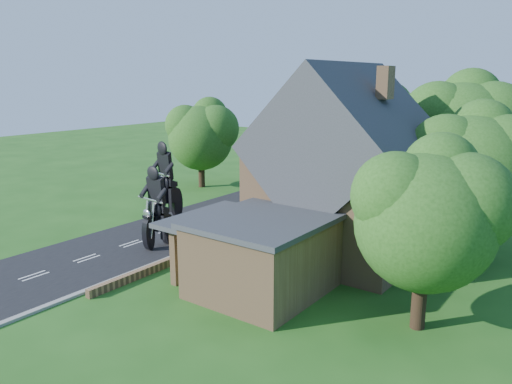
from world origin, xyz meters
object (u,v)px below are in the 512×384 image
Objects in this scene: garden_wall at (242,233)px; house at (344,175)px; motorcycle_follow at (167,208)px; annex at (260,254)px; motorcycle_lead at (158,235)px.

house reaches higher than garden_wall.
motorcycle_follow is at bearing -175.00° from house.
annex is at bearing -46.16° from garden_wall.
house is 7.30m from annex.
annex is at bearing 176.56° from motorcycle_lead.
garden_wall is 14.49× the size of motorcycle_lead.
house reaches higher than motorcycle_lead.
motorcycle_follow is at bearing 154.52° from annex.
garden_wall is at bearing -165.96° from motorcycle_follow.
house is at bearing 84.76° from annex.
motorcycle_lead is (-8.13, 1.35, -1.06)m from annex.
garden_wall is at bearing -170.83° from house.
motorcycle_follow reaches higher than motorcycle_lead.
annex is at bearing -95.24° from house.
house is at bearing 9.17° from garden_wall.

